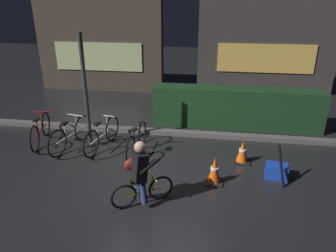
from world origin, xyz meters
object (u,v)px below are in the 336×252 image
(traffic_cone_far, at_px, (242,152))
(closed_umbrella, at_px, (281,166))
(blue_crate, at_px, (276,171))
(parked_bike_center_left, at_px, (102,135))
(cyclist, at_px, (140,173))
(parked_bike_leftmost, at_px, (40,131))
(parked_bike_left_mid, at_px, (71,135))
(parked_bike_center_right, at_px, (137,140))
(street_post, at_px, (86,92))
(traffic_cone_near, at_px, (214,171))

(traffic_cone_far, bearing_deg, closed_umbrella, -50.62)
(blue_crate, height_order, closed_umbrella, closed_umbrella)
(closed_umbrella, bearing_deg, parked_bike_center_left, 40.97)
(cyclist, height_order, closed_umbrella, cyclist)
(parked_bike_leftmost, height_order, cyclist, cyclist)
(parked_bike_leftmost, height_order, parked_bike_left_mid, parked_bike_left_mid)
(parked_bike_left_mid, distance_m, cyclist, 3.02)
(parked_bike_leftmost, relative_size, cyclist, 1.31)
(parked_bike_left_mid, distance_m, parked_bike_center_right, 1.70)
(street_post, relative_size, parked_bike_center_left, 1.67)
(street_post, height_order, closed_umbrella, street_post)
(parked_bike_center_left, height_order, traffic_cone_far, parked_bike_center_left)
(traffic_cone_near, relative_size, cyclist, 0.46)
(street_post, relative_size, traffic_cone_near, 4.91)
(blue_crate, bearing_deg, parked_bike_center_right, 168.41)
(cyclist, bearing_deg, traffic_cone_far, 11.78)
(parked_bike_center_right, bearing_deg, traffic_cone_far, -88.85)
(street_post, height_order, parked_bike_leftmost, street_post)
(parked_bike_center_left, relative_size, parked_bike_center_right, 1.04)
(traffic_cone_near, bearing_deg, parked_bike_center_right, 150.76)
(traffic_cone_far, height_order, blue_crate, traffic_cone_far)
(parked_bike_center_left, relative_size, traffic_cone_far, 3.19)
(parked_bike_left_mid, height_order, traffic_cone_far, parked_bike_left_mid)
(parked_bike_left_mid, xyz_separation_m, blue_crate, (4.84, -0.68, -0.21))
(closed_umbrella, bearing_deg, parked_bike_center_right, 39.40)
(parked_bike_left_mid, height_order, closed_umbrella, closed_umbrella)
(parked_bike_left_mid, relative_size, blue_crate, 3.84)
(traffic_cone_far, bearing_deg, parked_bike_leftmost, 177.15)
(traffic_cone_far, bearing_deg, blue_crate, -41.17)
(parked_bike_leftmost, relative_size, closed_umbrella, 1.92)
(traffic_cone_far, height_order, cyclist, cyclist)
(blue_crate, xyz_separation_m, cyclist, (-2.58, -1.30, 0.48))
(parked_bike_left_mid, bearing_deg, parked_bike_leftmost, 91.44)
(traffic_cone_near, bearing_deg, closed_umbrella, 6.60)
(traffic_cone_far, relative_size, cyclist, 0.42)
(street_post, xyz_separation_m, traffic_cone_near, (3.15, -1.30, -1.13))
(parked_bike_center_right, relative_size, cyclist, 1.30)
(blue_crate, xyz_separation_m, closed_umbrella, (0.02, -0.25, 0.26))
(traffic_cone_far, xyz_separation_m, closed_umbrella, (0.68, -0.83, 0.16))
(parked_bike_center_right, relative_size, traffic_cone_far, 3.07)
(parked_bike_leftmost, relative_size, traffic_cone_near, 2.87)
(traffic_cone_far, distance_m, closed_umbrella, 1.08)
(street_post, distance_m, closed_umbrella, 4.70)
(parked_bike_leftmost, bearing_deg, street_post, -101.42)
(parked_bike_center_right, relative_size, blue_crate, 3.67)
(traffic_cone_near, xyz_separation_m, closed_umbrella, (1.30, 0.15, 0.14))
(closed_umbrella, bearing_deg, traffic_cone_near, 61.79)
(cyclist, distance_m, closed_umbrella, 2.81)
(parked_bike_center_right, relative_size, traffic_cone_near, 2.83)
(parked_bike_center_left, height_order, cyclist, cyclist)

